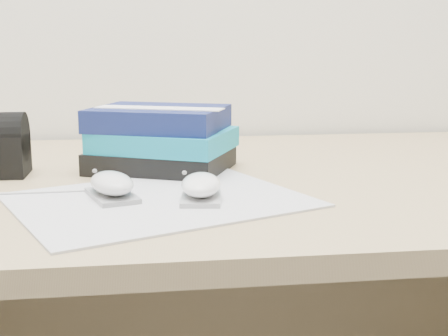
{
  "coord_description": "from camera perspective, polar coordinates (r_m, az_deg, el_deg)",
  "views": [
    {
      "loc": [
        -0.19,
        0.6,
        0.94
      ],
      "look_at": [
        -0.07,
        1.43,
        0.77
      ],
      "focal_mm": 50.0,
      "sensor_mm": 36.0,
      "label": 1
    }
  ],
  "objects": [
    {
      "name": "mouse_rear",
      "position": [
        0.85,
        -10.21,
        -1.56
      ],
      "size": [
        0.08,
        0.11,
        0.04
      ],
      "color": "gray",
      "rests_on": "mousepad"
    },
    {
      "name": "book_stack",
      "position": [
        1.04,
        -5.74,
        2.63
      ],
      "size": [
        0.27,
        0.24,
        0.11
      ],
      "color": "black",
      "rests_on": "desk"
    },
    {
      "name": "desk",
      "position": [
        1.15,
        2.27,
        -11.34
      ],
      "size": [
        1.6,
        0.8,
        0.73
      ],
      "color": "tan",
      "rests_on": "ground"
    },
    {
      "name": "mouse_front",
      "position": [
        0.83,
        -2.12,
        -1.72
      ],
      "size": [
        0.06,
        0.1,
        0.04
      ],
      "color": "#A3A2A5",
      "rests_on": "mousepad"
    },
    {
      "name": "mousepad",
      "position": [
        0.84,
        -5.96,
        -2.94
      ],
      "size": [
        0.45,
        0.41,
        0.0
      ],
      "primitive_type": "cube",
      "rotation": [
        0.0,
        0.0,
        0.4
      ],
      "color": "#9E9EA6",
      "rests_on": "desk"
    }
  ]
}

